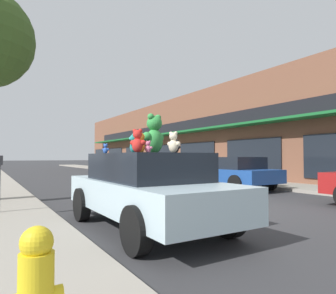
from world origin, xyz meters
TOP-DOWN VIEW (x-y plane):
  - ground_plane at (0.00, 0.00)m, footprint 260.00×260.00m
  - storefront_row at (14.58, 13.65)m, footprint 16.38×41.18m
  - plush_art_car at (-3.15, -0.71)m, footprint 1.96×4.32m
  - teddy_bear_giant at (-3.02, -0.77)m, footprint 0.58×0.42m
  - teddy_bear_blue at (-3.66, 0.21)m, footprint 0.15×0.14m
  - teddy_bear_pink at (-3.41, -1.25)m, footprint 0.15×0.14m
  - teddy_bear_black at (-3.04, -1.57)m, footprint 0.14×0.17m
  - teddy_bear_red at (-3.75, -1.54)m, footprint 0.24×0.27m
  - teddy_bear_orange at (-3.52, -1.19)m, footprint 0.23×0.26m
  - teddy_bear_teal at (-3.54, -0.95)m, footprint 0.21×0.27m
  - teddy_bear_cream at (-3.18, -1.71)m, footprint 0.19×0.26m
  - parked_car_far_center at (3.15, 3.77)m, footprint 2.06×4.34m
  - fire_hydrant at (-5.53, -3.77)m, footprint 0.33×0.22m

SIDE VIEW (x-z plane):
  - ground_plane at x=0.00m, z-range 0.00..0.00m
  - fire_hydrant at x=-5.53m, z-range 0.13..0.92m
  - parked_car_far_center at x=3.15m, z-range 0.08..1.45m
  - plush_art_car at x=-3.15m, z-range 0.06..1.49m
  - teddy_bear_pink at x=-3.41m, z-range 1.43..1.65m
  - teddy_bear_blue at x=-3.66m, z-range 1.43..1.65m
  - teddy_bear_black at x=-3.04m, z-range 1.43..1.66m
  - teddy_bear_cream at x=-3.18m, z-range 1.43..1.78m
  - teddy_bear_teal at x=-3.54m, z-range 1.43..1.79m
  - teddy_bear_orange at x=-3.52m, z-range 1.43..1.80m
  - teddy_bear_red at x=-3.75m, z-range 1.43..1.81m
  - teddy_bear_giant at x=-3.02m, z-range 1.42..2.19m
  - storefront_row at x=14.58m, z-range 0.00..6.06m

